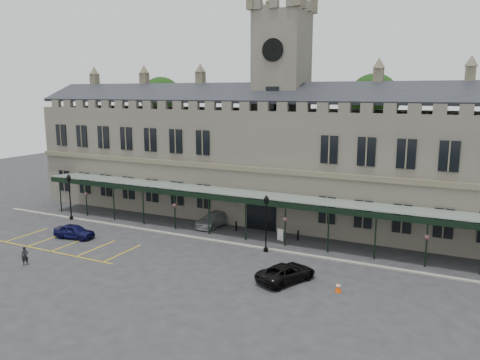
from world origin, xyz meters
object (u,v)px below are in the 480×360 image
at_px(lamp_post_mid, 266,218).
at_px(car_taxi, 214,219).
at_px(lamp_post_left, 70,193).
at_px(car_left_a, 74,231).
at_px(station_building, 280,161).
at_px(sign_board, 280,235).
at_px(clock_tower, 281,99).
at_px(person_a, 25,256).
at_px(car_van, 286,273).
at_px(traffic_cone, 338,287).

distance_m(lamp_post_mid, car_taxi, 9.78).
height_order(lamp_post_left, car_left_a, lamp_post_left).
height_order(station_building, sign_board, station_building).
bearing_deg(sign_board, lamp_post_mid, -76.21).
bearing_deg(clock_tower, person_a, -120.17).
distance_m(car_van, person_a, 21.16).
bearing_deg(car_taxi, car_left_a, -128.57).
relative_size(car_left_a, car_van, 0.83).
height_order(station_building, car_taxi, station_building).
bearing_deg(clock_tower, car_taxi, -129.83).
relative_size(car_taxi, person_a, 3.21).
relative_size(car_left_a, person_a, 2.56).
distance_m(station_building, sign_board, 9.98).
bearing_deg(clock_tower, car_van, -66.91).
distance_m(station_building, person_a, 26.80).
relative_size(traffic_cone, sign_board, 0.65).
height_order(lamp_post_mid, car_taxi, lamp_post_mid).
height_order(clock_tower, car_taxi, clock_tower).
height_order(car_left_a, person_a, person_a).
bearing_deg(clock_tower, lamp_post_left, -152.12).
distance_m(sign_board, person_a, 22.24).
bearing_deg(car_van, lamp_post_mid, -28.18).
relative_size(clock_tower, sign_board, 22.19).
xyz_separation_m(lamp_post_left, traffic_cone, (31.35, -5.82, -2.67)).
xyz_separation_m(station_building, person_a, (-13.20, -22.62, -5.69)).
distance_m(lamp_post_mid, traffic_cone, 10.04).
relative_size(traffic_cone, person_a, 0.47).
distance_m(clock_tower, lamp_post_mid, 15.25).
bearing_deg(car_van, clock_tower, -41.37).
distance_m(traffic_cone, car_left_a, 25.98).
relative_size(sign_board, car_taxi, 0.22).
bearing_deg(person_a, lamp_post_left, 83.99).
relative_size(traffic_cone, car_left_a, 0.18).
bearing_deg(station_building, car_taxi, -130.24).
relative_size(clock_tower, car_van, 5.18).
bearing_deg(sign_board, station_building, 125.92).
relative_size(station_building, car_left_a, 15.05).
bearing_deg(lamp_post_mid, car_taxi, 147.92).
bearing_deg(lamp_post_mid, car_van, -53.71).
bearing_deg(lamp_post_left, sign_board, 7.94).
height_order(lamp_post_left, car_taxi, lamp_post_left).
bearing_deg(person_a, traffic_cone, -22.95).
relative_size(lamp_post_mid, traffic_cone, 7.03).
bearing_deg(car_left_a, lamp_post_left, 40.59).
xyz_separation_m(lamp_post_left, car_taxi, (15.39, 4.79, -2.30)).
xyz_separation_m(traffic_cone, car_left_a, (-25.96, 0.97, 0.32)).
bearing_deg(lamp_post_mid, car_left_a, -165.70).
height_order(station_building, clock_tower, clock_tower).
xyz_separation_m(car_van, person_a, (-20.20, -6.29, 0.11)).
xyz_separation_m(clock_tower, lamp_post_left, (-20.39, -10.79, -10.09)).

